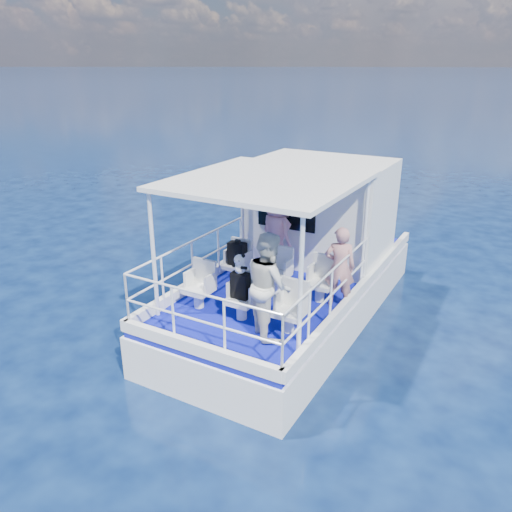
{
  "coord_description": "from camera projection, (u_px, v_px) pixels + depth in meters",
  "views": [
    {
      "loc": [
        3.97,
        -7.63,
        5.0
      ],
      "look_at": [
        -0.11,
        -0.4,
        1.8
      ],
      "focal_mm": 35.0,
      "sensor_mm": 36.0,
      "label": 1
    }
  ],
  "objects": [
    {
      "name": "passenger_stbd_aft",
      "position": [
        269.0,
        285.0,
        7.82
      ],
      "size": [
        1.06,
        1.05,
        1.73
      ],
      "primitive_type": "imported",
      "rotation": [
        0.0,
        0.0,
        2.38
      ],
      "color": "silver",
      "rests_on": "deck"
    },
    {
      "name": "deck",
      "position": [
        294.0,
        279.0,
        10.32
      ],
      "size": [
        2.9,
        6.9,
        0.1
      ],
      "primitive_type": "cube",
      "color": "#090E88",
      "rests_on": "hull"
    },
    {
      "name": "seat_stbd_aft",
      "position": [
        289.0,
        321.0,
        8.12
      ],
      "size": [
        0.48,
        0.46,
        0.38
      ],
      "primitive_type": "cube",
      "color": "silver",
      "rests_on": "deck"
    },
    {
      "name": "railings",
      "position": [
        257.0,
        281.0,
        8.84
      ],
      "size": [
        2.84,
        3.59,
        1.0
      ],
      "primitive_type": null,
      "color": "white",
      "rests_on": "deck"
    },
    {
      "name": "seat_center_fwd",
      "position": [
        276.0,
        282.0,
        9.59
      ],
      "size": [
        0.48,
        0.46,
        0.38
      ],
      "primitive_type": "cube",
      "color": "silver",
      "rests_on": "deck"
    },
    {
      "name": "canopy_posts",
      "position": [
        266.0,
        244.0,
        8.89
      ],
      "size": [
        2.77,
        2.97,
        2.2
      ],
      "color": "white",
      "rests_on": "deck"
    },
    {
      "name": "ground",
      "position": [
        271.0,
        336.0,
        9.82
      ],
      "size": [
        2000.0,
        2000.0,
        0.0
      ],
      "primitive_type": "plane",
      "color": "#071333",
      "rests_on": "ground"
    },
    {
      "name": "backpack_port",
      "position": [
        237.0,
        254.0,
        9.81
      ],
      "size": [
        0.35,
        0.2,
        0.46
      ],
      "primitive_type": "cube",
      "color": "black",
      "rests_on": "seat_port_fwd"
    },
    {
      "name": "canopy",
      "position": [
        267.0,
        180.0,
        8.52
      ],
      "size": [
        3.0,
        3.2,
        0.08
      ],
      "primitive_type": "cube",
      "color": "white",
      "rests_on": "cabin"
    },
    {
      "name": "seat_port_fwd",
      "position": [
        237.0,
        273.0,
        10.0
      ],
      "size": [
        0.48,
        0.46,
        0.38
      ],
      "primitive_type": "cube",
      "color": "silver",
      "rests_on": "deck"
    },
    {
      "name": "backpack_center",
      "position": [
        240.0,
        285.0,
        8.41
      ],
      "size": [
        0.31,
        0.17,
        0.46
      ],
      "primitive_type": "cube",
      "color": "black",
      "rests_on": "seat_center_aft"
    },
    {
      "name": "hull",
      "position": [
        293.0,
        315.0,
        10.63
      ],
      "size": [
        3.0,
        7.0,
        1.6
      ],
      "primitive_type": "cube",
      "color": "white",
      "rests_on": "ground"
    },
    {
      "name": "compact_camera",
      "position": [
        238.0,
        241.0,
        9.72
      ],
      "size": [
        0.1,
        0.06,
        0.06
      ],
      "primitive_type": "cube",
      "color": "black",
      "rests_on": "backpack_port"
    },
    {
      "name": "seat_port_aft",
      "position": [
        199.0,
        297.0,
        8.94
      ],
      "size": [
        0.48,
        0.46,
        0.38
      ],
      "primitive_type": "cube",
      "color": "silver",
      "rests_on": "deck"
    },
    {
      "name": "cabin",
      "position": [
        321.0,
        210.0,
        10.96
      ],
      "size": [
        2.85,
        2.0,
        2.2
      ],
      "primitive_type": "cube",
      "color": "white",
      "rests_on": "deck"
    },
    {
      "name": "seat_stbd_fwd",
      "position": [
        320.0,
        291.0,
        9.17
      ],
      "size": [
        0.48,
        0.46,
        0.38
      ],
      "primitive_type": "cube",
      "color": "silver",
      "rests_on": "deck"
    },
    {
      "name": "seat_center_aft",
      "position": [
        242.0,
        309.0,
        8.53
      ],
      "size": [
        0.48,
        0.46,
        0.38
      ],
      "primitive_type": "cube",
      "color": "silver",
      "rests_on": "deck"
    },
    {
      "name": "passenger_stbd_fwd",
      "position": [
        340.0,
        267.0,
        8.81
      ],
      "size": [
        0.63,
        0.52,
        1.49
      ],
      "primitive_type": "imported",
      "rotation": [
        0.0,
        0.0,
        3.48
      ],
      "color": "tan",
      "rests_on": "deck"
    },
    {
      "name": "passenger_port_fwd",
      "position": [
        276.0,
        234.0,
        10.18
      ],
      "size": [
        0.77,
        0.67,
        1.7
      ],
      "primitive_type": "imported",
      "rotation": [
        0.0,
        0.0,
        2.72
      ],
      "color": "pink",
      "rests_on": "deck"
    },
    {
      "name": "panda",
      "position": [
        240.0,
        263.0,
        8.26
      ],
      "size": [
        0.23,
        0.19,
        0.35
      ],
      "primitive_type": null,
      "color": "silver",
      "rests_on": "backpack_center"
    }
  ]
}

